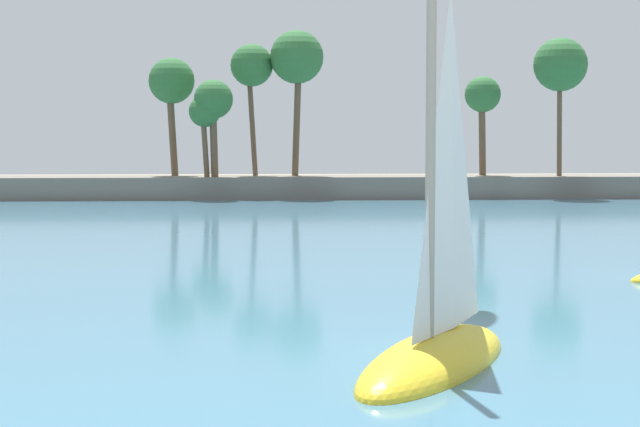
% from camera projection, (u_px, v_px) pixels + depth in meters
% --- Properties ---
extents(sea, '(220.00, 110.98, 0.06)m').
position_uv_depth(sea, '(248.00, 213.00, 65.13)').
color(sea, teal).
rests_on(sea, ground).
extents(palm_headland, '(93.69, 6.78, 13.38)m').
position_uv_depth(palm_headland, '(251.00, 158.00, 80.35)').
color(palm_headland, slate).
rests_on(palm_headland, ground).
extents(sailboat_near_shore, '(5.22, 7.06, 10.06)m').
position_uv_depth(sailboat_near_shore, '(437.00, 323.00, 21.53)').
color(sailboat_near_shore, yellow).
rests_on(sailboat_near_shore, sea).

